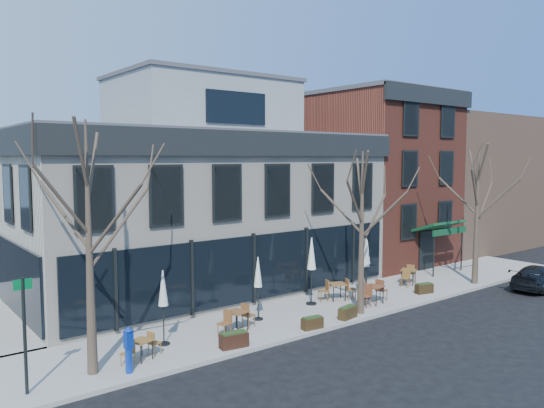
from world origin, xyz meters
TOP-DOWN VIEW (x-y plane):
  - ground at (0.00, 0.00)m, footprint 120.00×120.00m
  - sidewalk_front at (3.25, -2.15)m, footprint 33.50×4.70m
  - corner_building at (0.07, 5.07)m, footprint 18.39×10.39m
  - red_brick_building at (13.00, 4.98)m, footprint 8.20×11.78m
  - bg_building at (23.00, 6.00)m, footprint 12.00×12.00m
  - tree_corner at (-8.49, -3.20)m, footprint 3.93×3.98m
  - tree_mid at (3.01, -3.90)m, footprint 3.50×3.55m
  - tree_right at (12.01, -3.90)m, footprint 3.72×3.77m
  - sign_pole at (-10.50, -3.50)m, footprint 0.50×0.10m
  - parked_sedan at (14.12, -6.39)m, footprint 4.43×2.01m
  - call_box at (-7.58, -3.86)m, footprint 0.30×0.30m
  - cafe_set_0 at (-6.83, -3.11)m, footprint 1.64×0.88m
  - cafe_set_1 at (-2.66, -2.63)m, footprint 1.92×0.91m
  - cafe_set_3 at (3.70, -1.76)m, footprint 1.90×1.18m
  - cafe_set_4 at (4.59, -3.26)m, footprint 2.01×0.92m
  - cafe_set_5 at (9.00, -1.82)m, footprint 1.85×1.17m
  - umbrella_0 at (-5.56, -2.22)m, footprint 0.44×0.44m
  - umbrella_1 at (-1.10, -1.92)m, footprint 0.43×0.43m
  - umbrella_2 at (2.24, -1.54)m, footprint 0.50×0.50m
  - umbrella_3 at (5.05, -2.33)m, footprint 0.47×0.47m
  - umbrella_4 at (6.37, -1.22)m, footprint 0.41×0.41m
  - planter_0 at (-3.72, -4.02)m, footprint 1.07×0.56m
  - planter_1 at (-0.11, -4.20)m, footprint 0.92×0.46m
  - planter_2 at (2.00, -4.10)m, footprint 1.00×0.55m
  - planter_3 at (8.05, -3.53)m, footprint 0.98×0.58m

SIDE VIEW (x-z plane):
  - ground at x=0.00m, z-range 0.00..0.00m
  - sidewalk_front at x=3.25m, z-range 0.00..0.15m
  - planter_1 at x=-0.11m, z-range 0.15..0.64m
  - planter_3 at x=8.05m, z-range 0.15..0.66m
  - planter_2 at x=2.00m, z-range 0.15..0.68m
  - planter_0 at x=-3.72m, z-range 0.15..0.72m
  - cafe_set_0 at x=-6.83m, z-range 0.16..1.00m
  - parked_sedan at x=14.12m, z-range 0.00..1.26m
  - cafe_set_5 at x=9.00m, z-range 0.16..1.13m
  - cafe_set_1 at x=-2.66m, z-range 0.16..1.15m
  - cafe_set_3 at x=3.70m, z-range 0.16..1.15m
  - cafe_set_4 at x=4.59m, z-range 0.16..1.20m
  - call_box at x=-7.58m, z-range 0.19..1.69m
  - umbrella_4 at x=6.37m, z-range 0.68..3.25m
  - umbrella_1 at x=-1.10m, z-range 0.70..3.36m
  - sign_pole at x=-10.50m, z-range 0.37..3.77m
  - umbrella_0 at x=-5.56m, z-range 0.71..3.45m
  - umbrella_3 at x=5.05m, z-range 0.76..3.70m
  - umbrella_2 at x=2.24m, z-range 0.79..3.92m
  - tree_mid at x=3.01m, z-range 0.27..7.31m
  - tree_right at x=12.01m, z-range 0.28..7.76m
  - tree_corner at x=-8.49m, z-range 0.29..8.21m
  - corner_building at x=0.07m, z-range -0.83..10.27m
  - bg_building at x=23.00m, z-range 0.00..10.00m
  - red_brick_building at x=13.00m, z-range 0.05..11.22m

